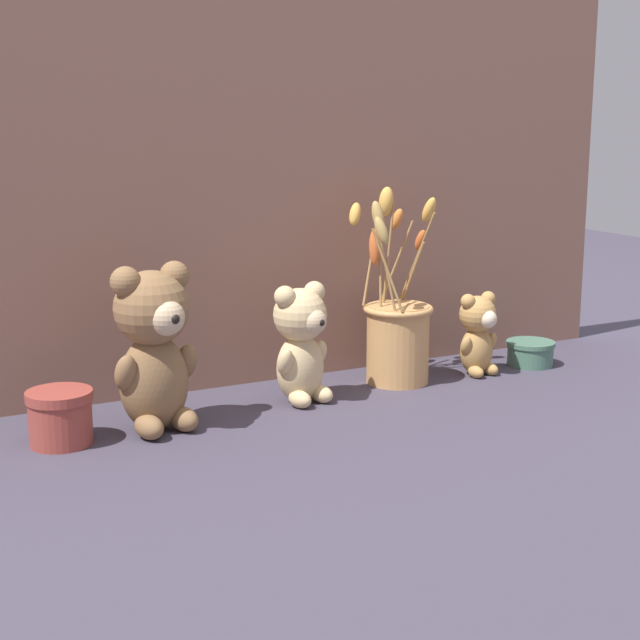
{
  "coord_description": "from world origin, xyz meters",
  "views": [
    {
      "loc": [
        -0.72,
        -1.37,
        0.48
      ],
      "look_at": [
        0.0,
        0.02,
        0.13
      ],
      "focal_mm": 55.0,
      "sensor_mm": 36.0,
      "label": 1
    }
  ],
  "objects": [
    {
      "name": "teddy_bear_small",
      "position": [
        0.32,
        0.02,
        0.08
      ],
      "size": [
        0.08,
        0.08,
        0.15
      ],
      "color": "tan",
      "rests_on": "ground"
    },
    {
      "name": "teddy_bear_large",
      "position": [
        -0.29,
        -0.01,
        0.13
      ],
      "size": [
        0.14,
        0.13,
        0.25
      ],
      "color": "olive",
      "rests_on": "ground"
    },
    {
      "name": "ground_plane",
      "position": [
        0.0,
        0.0,
        0.0
      ],
      "size": [
        4.0,
        4.0,
        0.0
      ],
      "primitive_type": "plane",
      "color": "#3D3847"
    },
    {
      "name": "backdrop_wall",
      "position": [
        0.0,
        0.17,
        0.37
      ],
      "size": [
        1.37,
        0.02,
        0.75
      ],
      "color": "#845B4C",
      "rests_on": "ground"
    },
    {
      "name": "teddy_bear_medium",
      "position": [
        -0.04,
        0.02,
        0.1
      ],
      "size": [
        0.11,
        0.1,
        0.2
      ],
      "color": "#DBBC84",
      "rests_on": "ground"
    },
    {
      "name": "decorative_tin_short",
      "position": [
        0.45,
        0.03,
        0.02
      ],
      "size": [
        0.09,
        0.09,
        0.05
      ],
      "color": "#47705B",
      "rests_on": "ground"
    },
    {
      "name": "decorative_tin_tall",
      "position": [
        -0.43,
        -0.01,
        0.04
      ],
      "size": [
        0.1,
        0.1,
        0.08
      ],
      "color": "#993D33",
      "rests_on": "ground"
    },
    {
      "name": "flower_vase",
      "position": [
        0.17,
        0.05,
        0.09
      ],
      "size": [
        0.18,
        0.15,
        0.34
      ],
      "color": "tan",
      "rests_on": "ground"
    }
  ]
}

